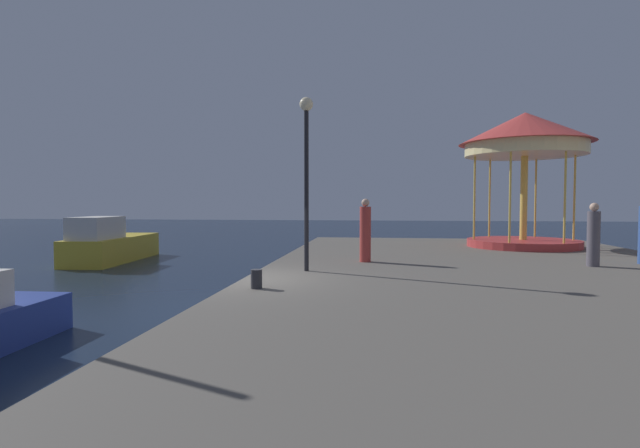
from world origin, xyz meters
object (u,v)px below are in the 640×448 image
object	(u,v)px
lamp_post_mid_promenade	(306,154)
bollard_north	(256,279)
person_mid_promenade	(594,237)
person_far_corner	(365,232)
motorboat_yellow	(110,245)
carousel	(525,146)

from	to	relation	value
lamp_post_mid_promenade	bollard_north	distance (m)	4.00
person_mid_promenade	person_far_corner	xyz separation A→B (m)	(-6.45, 0.25, 0.06)
lamp_post_mid_promenade	motorboat_yellow	bearing A→B (deg)	143.81
motorboat_yellow	person_mid_promenade	bearing A→B (deg)	-16.57
motorboat_yellow	person_far_corner	size ratio (longest dim) A/B	3.03
lamp_post_mid_promenade	person_far_corner	xyz separation A→B (m)	(1.48, 2.18, -2.18)
motorboat_yellow	lamp_post_mid_promenade	size ratio (longest dim) A/B	1.28
carousel	person_far_corner	world-z (taller)	carousel
carousel	bollard_north	distance (m)	14.09
motorboat_yellow	bollard_north	distance (m)	13.56
motorboat_yellow	bollard_north	bearing A→B (deg)	-47.03
carousel	person_far_corner	size ratio (longest dim) A/B	2.83
bollard_north	person_far_corner	world-z (taller)	person_far_corner
motorboat_yellow	person_mid_promenade	world-z (taller)	person_mid_promenade
motorboat_yellow	person_far_corner	bearing A→B (deg)	-23.97
lamp_post_mid_promenade	person_far_corner	distance (m)	3.42
lamp_post_mid_promenade	person_far_corner	size ratio (longest dim) A/B	2.36
motorboat_yellow	person_mid_promenade	size ratio (longest dim) A/B	3.24
carousel	lamp_post_mid_promenade	size ratio (longest dim) A/B	1.20
person_mid_promenade	bollard_north	bearing A→B (deg)	-151.74
carousel	person_mid_promenade	world-z (taller)	carousel
lamp_post_mid_promenade	person_mid_promenade	xyz separation A→B (m)	(7.94, 1.93, -2.25)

